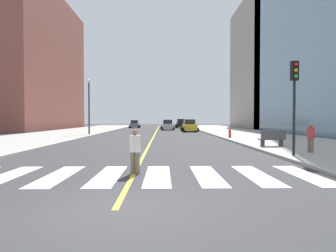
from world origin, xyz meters
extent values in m
plane|color=#333335|center=(0.00, 0.00, 0.00)|extent=(220.00, 220.00, 0.00)
cube|color=#9E9B93|center=(12.20, 20.00, 0.07)|extent=(10.00, 120.00, 0.15)
cube|color=#9E9B93|center=(-12.20, 20.00, 0.07)|extent=(10.00, 120.00, 0.15)
cube|color=silver|center=(-4.50, 4.00, 0.01)|extent=(0.90, 4.00, 0.01)
cube|color=silver|center=(-2.70, 4.00, 0.01)|extent=(0.90, 4.00, 0.01)
cube|color=silver|center=(-0.90, 4.00, 0.01)|extent=(0.90, 4.00, 0.01)
cube|color=silver|center=(0.90, 4.00, 0.01)|extent=(0.90, 4.00, 0.01)
cube|color=silver|center=(2.70, 4.00, 0.01)|extent=(0.90, 4.00, 0.01)
cube|color=silver|center=(4.50, 4.00, 0.01)|extent=(0.90, 4.00, 0.01)
cube|color=silver|center=(6.30, 4.00, 0.01)|extent=(0.90, 4.00, 0.01)
cube|color=yellow|center=(0.00, 40.00, 0.01)|extent=(0.16, 80.00, 0.01)
cube|color=#9E9B93|center=(28.11, 59.09, 14.39)|extent=(18.00, 24.00, 28.79)
cube|color=brown|center=(-27.11, 52.06, 13.23)|extent=(16.00, 32.00, 26.45)
cube|color=#B7B7BC|center=(1.94, 46.98, 0.69)|extent=(1.98, 4.26, 0.91)
cube|color=#1E2328|center=(1.94, 47.23, 1.51)|extent=(1.65, 2.14, 0.77)
cylinder|color=black|center=(0.99, 45.65, 0.34)|extent=(0.69, 0.23, 0.68)
cylinder|color=black|center=(2.94, 45.68, 0.34)|extent=(0.69, 0.23, 0.68)
cylinder|color=black|center=(0.95, 48.27, 0.34)|extent=(0.69, 0.23, 0.68)
cylinder|color=black|center=(2.90, 48.30, 0.34)|extent=(0.69, 0.23, 0.68)
cube|color=slate|center=(-5.26, 58.65, 0.65)|extent=(1.83, 3.97, 0.85)
cube|color=#1E2328|center=(-5.26, 58.41, 1.41)|extent=(1.53, 1.99, 0.72)
cylinder|color=black|center=(-4.33, 59.86, 0.32)|extent=(0.64, 0.21, 0.64)
cylinder|color=black|center=(-6.16, 59.88, 0.32)|extent=(0.64, 0.21, 0.64)
cylinder|color=black|center=(-4.36, 57.41, 0.32)|extent=(0.64, 0.21, 0.64)
cylinder|color=black|center=(-6.18, 57.43, 0.32)|extent=(0.64, 0.21, 0.64)
cube|color=black|center=(5.23, 59.55, 0.74)|extent=(2.12, 4.56, 0.97)
cube|color=#1E2328|center=(5.24, 59.82, 1.62)|extent=(1.76, 2.29, 0.82)
cylinder|color=black|center=(4.16, 58.16, 0.37)|extent=(0.74, 0.25, 0.73)
cylinder|color=black|center=(6.26, 58.12, 0.37)|extent=(0.74, 0.25, 0.73)
cylinder|color=black|center=(4.21, 60.97, 0.37)|extent=(0.74, 0.25, 0.73)
cylinder|color=black|center=(6.30, 60.93, 0.37)|extent=(0.74, 0.25, 0.73)
cube|color=gold|center=(5.35, 39.73, 0.72)|extent=(2.08, 4.44, 0.94)
cube|color=#1E2328|center=(5.34, 39.99, 1.57)|extent=(1.72, 2.23, 0.80)
cylinder|color=black|center=(4.36, 38.34, 0.36)|extent=(0.72, 0.25, 0.71)
cylinder|color=black|center=(6.39, 38.39, 0.36)|extent=(0.72, 0.25, 0.71)
cylinder|color=black|center=(4.30, 41.07, 0.36)|extent=(0.72, 0.25, 0.71)
cylinder|color=black|center=(6.33, 41.11, 0.36)|extent=(0.72, 0.25, 0.71)
cylinder|color=black|center=(7.93, 8.49, 2.11)|extent=(0.14, 0.14, 3.92)
cube|color=black|center=(7.93, 8.49, 4.57)|extent=(0.36, 0.28, 1.00)
sphere|color=red|center=(7.93, 8.31, 4.87)|extent=(0.18, 0.18, 0.18)
sphere|color=orange|center=(7.93, 8.31, 4.57)|extent=(0.18, 0.18, 0.18)
sphere|color=green|center=(7.93, 8.31, 4.27)|extent=(0.18, 0.18, 0.18)
cube|color=#47474C|center=(8.74, 13.67, 0.63)|extent=(1.85, 0.73, 0.08)
cube|color=#47474C|center=(8.76, 13.43, 0.97)|extent=(1.80, 0.24, 0.60)
cube|color=#2D2D33|center=(8.07, 13.60, 0.37)|extent=(0.15, 0.48, 0.44)
cube|color=#2D2D33|center=(9.41, 13.73, 0.37)|extent=(0.15, 0.48, 0.44)
cylinder|color=brown|center=(-0.04, 4.35, 0.42)|extent=(0.19, 0.19, 0.83)
cylinder|color=brown|center=(0.13, 4.30, 0.42)|extent=(0.19, 0.19, 0.83)
cylinder|color=beige|center=(0.04, 4.32, 1.14)|extent=(0.42, 0.42, 0.62)
sphere|color=#936B4C|center=(0.04, 4.32, 1.56)|extent=(0.22, 0.22, 0.22)
cylinder|color=brown|center=(9.44, 9.81, 0.56)|extent=(0.19, 0.19, 0.82)
cylinder|color=brown|center=(9.50, 9.65, 0.56)|extent=(0.19, 0.19, 0.82)
cylinder|color=#B23338|center=(9.47, 9.73, 1.28)|extent=(0.41, 0.41, 0.62)
sphere|color=#936B4C|center=(9.47, 9.73, 1.70)|extent=(0.22, 0.22, 0.22)
cylinder|color=red|center=(7.95, 22.98, 0.50)|extent=(0.26, 0.26, 0.70)
sphere|color=red|center=(7.95, 22.98, 0.93)|extent=(0.22, 0.22, 0.22)
cylinder|color=#38383D|center=(-8.21, 30.03, 3.39)|extent=(0.20, 0.20, 6.48)
sphere|color=silver|center=(-8.21, 30.03, 6.78)|extent=(0.44, 0.44, 0.44)
camera|label=1|loc=(1.09, -6.49, 2.07)|focal=30.94mm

